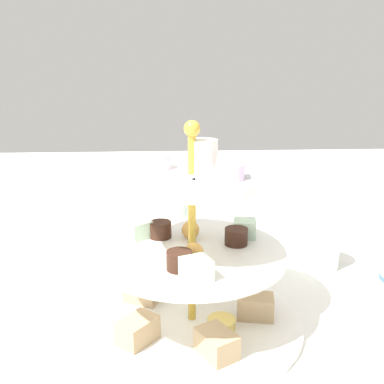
# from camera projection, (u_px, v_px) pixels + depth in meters

# --- Properties ---
(ground_plane) EXTENTS (2.40, 2.40, 0.00)m
(ground_plane) POSITION_uv_depth(u_px,v_px,m) (192.00, 325.00, 0.62)
(ground_plane) COLOR silver
(tiered_serving_stand) EXTENTS (0.29, 0.29, 0.27)m
(tiered_serving_stand) POSITION_uv_depth(u_px,v_px,m) (192.00, 270.00, 0.60)
(tiered_serving_stand) COLOR white
(tiered_serving_stand) RESTS_ON ground_plane
(water_glass_short_left) EXTENTS (0.06, 0.06, 0.07)m
(water_glass_short_left) POSITION_uv_depth(u_px,v_px,m) (320.00, 247.00, 0.78)
(water_glass_short_left) COLOR silver
(water_glass_short_left) RESTS_ON ground_plane
(water_glass_mid_back) EXTENTS (0.06, 0.06, 0.11)m
(water_glass_mid_back) POSITION_uv_depth(u_px,v_px,m) (175.00, 222.00, 0.85)
(water_glass_mid_back) COLOR silver
(water_glass_mid_back) RESTS_ON ground_plane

